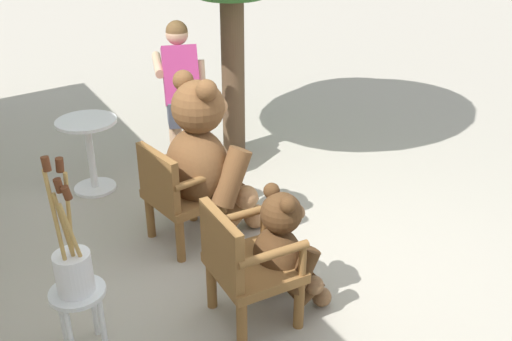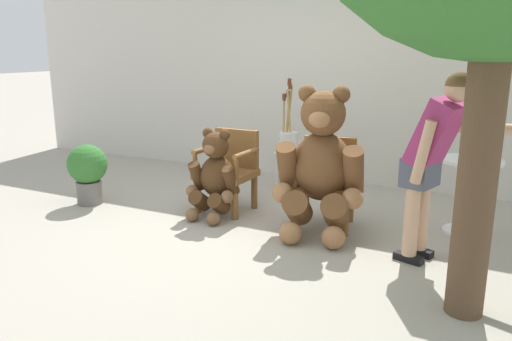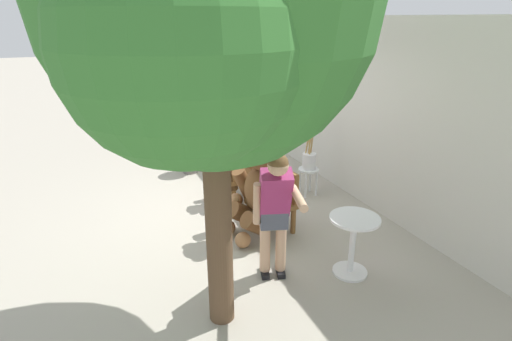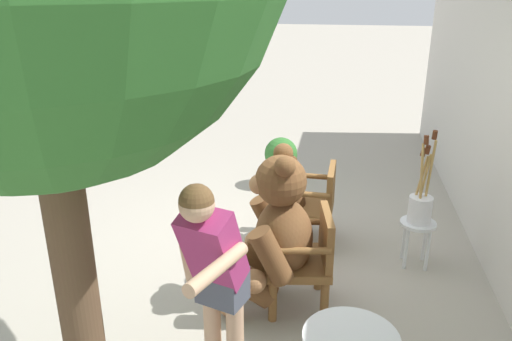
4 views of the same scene
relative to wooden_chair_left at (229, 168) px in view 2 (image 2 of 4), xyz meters
name	(u,v)px [view 2 (image 2 of 4)]	position (x,y,z in m)	size (l,w,h in m)	color
ground_plane	(247,236)	(0.55, -0.65, -0.46)	(60.00, 60.00, 0.00)	#A8A091
back_wall	(332,73)	(0.55, 1.75, 0.94)	(10.00, 0.16, 2.80)	beige
wooden_chair_left	(229,168)	(0.00, 0.00, 0.00)	(0.58, 0.54, 0.86)	brown
wooden_chair_right	(326,179)	(1.10, 0.00, 0.00)	(0.64, 0.60, 0.86)	brown
teddy_bear_large	(321,163)	(1.12, -0.26, 0.22)	(0.86, 0.85, 1.39)	brown
teddy_bear_small	(215,175)	(0.00, -0.29, -0.01)	(0.56, 0.53, 0.93)	#4C3019
person_visitor	(433,153)	(2.13, -0.51, 0.46)	(0.83, 0.48, 1.55)	black
white_stool	(288,161)	(0.27, 1.01, -0.11)	(0.34, 0.34, 0.46)	silver
brush_bucket	(288,138)	(0.26, 1.02, 0.18)	(0.22, 0.22, 0.91)	white
round_side_table	(469,188)	(2.37, 0.36, -0.01)	(0.56, 0.56, 0.72)	white
potted_plant	(88,170)	(-1.51, -0.53, -0.07)	(0.44, 0.44, 0.68)	slate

